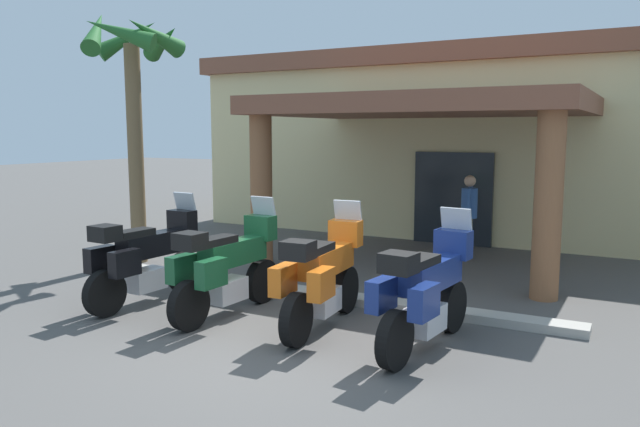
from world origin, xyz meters
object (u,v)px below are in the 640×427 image
object	(u,v)px
motorcycle_green	(226,267)
pedestrian	(469,211)
motorcycle_orange	(322,276)
motel_building	(488,141)
motorcycle_blue	(426,292)
palm_tree_roadside	(134,73)
motorcycle_black	(145,258)

from	to	relation	value
motorcycle_green	pedestrian	world-z (taller)	pedestrian
motorcycle_orange	motel_building	bearing A→B (deg)	-2.26
motel_building	pedestrian	xyz separation A→B (m)	(0.67, -4.68, -1.32)
motorcycle_green	pedestrian	bearing A→B (deg)	-16.12
motel_building	motorcycle_orange	bearing A→B (deg)	-88.28
motorcycle_orange	motorcycle_blue	distance (m)	1.44
motel_building	motorcycle_orange	xyz separation A→B (m)	(0.07, -9.94, -1.61)
motorcycle_orange	palm_tree_roadside	xyz separation A→B (m)	(-5.09, 2.02, 2.96)
motorcycle_blue	motorcycle_black	bearing A→B (deg)	98.15
palm_tree_roadside	pedestrian	bearing A→B (deg)	29.67
motorcycle_blue	pedestrian	distance (m)	5.47
motorcycle_blue	motorcycle_orange	bearing A→B (deg)	92.02
pedestrian	palm_tree_roadside	bearing A→B (deg)	21.30
motorcycle_orange	palm_tree_roadside	bearing A→B (deg)	65.70
motorcycle_black	motorcycle_orange	size ratio (longest dim) A/B	1.00
motorcycle_green	motel_building	bearing A→B (deg)	-3.15
motel_building	motorcycle_orange	size ratio (longest dim) A/B	6.54
motorcycle_black	motorcycle_orange	world-z (taller)	same
palm_tree_roadside	motel_building	bearing A→B (deg)	57.62
palm_tree_roadside	motorcycle_blue	bearing A→B (deg)	-18.29
motorcycle_blue	palm_tree_roadside	xyz separation A→B (m)	(-6.53, 2.16, 2.96)
motorcycle_black	pedestrian	xyz separation A→B (m)	(3.47, 5.45, 0.29)
motorcycle_blue	palm_tree_roadside	bearing A→B (deg)	79.19
motorcycle_green	motorcycle_blue	xyz separation A→B (m)	(2.87, -0.01, 0.00)
motorcycle_green	motorcycle_orange	size ratio (longest dim) A/B	1.00
motel_building	motorcycle_green	world-z (taller)	motel_building
motorcycle_black	palm_tree_roadside	distance (m)	4.31
motorcycle_blue	motorcycle_green	bearing A→B (deg)	97.23
motel_building	motorcycle_green	distance (m)	10.28
motorcycle_green	palm_tree_roadside	distance (m)	5.17
motel_building	motorcycle_green	xyz separation A→B (m)	(-1.36, -10.07, -1.61)
motorcycle_black	palm_tree_roadside	size ratio (longest dim) A/B	0.45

